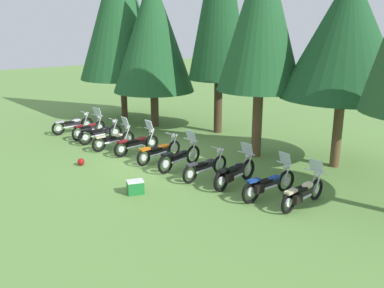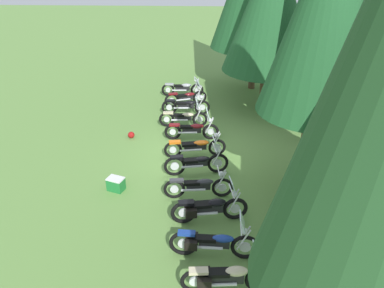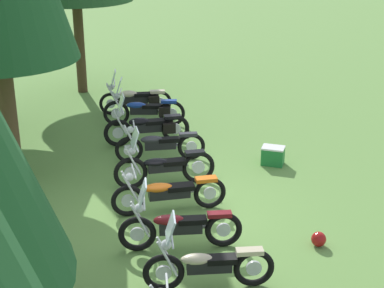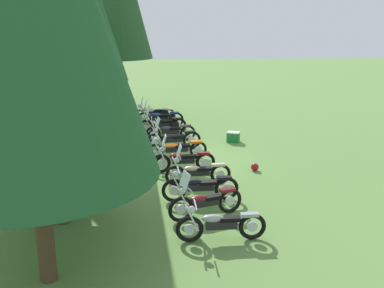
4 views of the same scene
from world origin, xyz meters
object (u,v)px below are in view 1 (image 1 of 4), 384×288
object	(u,v)px
motorcycle_1	(89,128)
motorcycle_7	(206,166)
motorcycle_3	(114,139)
motorcycle_5	(160,150)
dropped_helmet	(81,162)
motorcycle_0	(73,124)
pine_tree_3	(262,16)
motorcycle_8	(235,172)
pine_tree_1	(153,33)
motorcycle_4	(138,143)
motorcycle_6	(180,157)
motorcycle_2	(101,133)
motorcycle_10	(303,192)
pine_tree_4	(347,35)
picnic_cooler	(135,187)
pine_tree_0	(120,12)
motorcycle_9	(269,183)

from	to	relation	value
motorcycle_1	motorcycle_7	world-z (taller)	motorcycle_1
motorcycle_3	motorcycle_5	size ratio (longest dim) A/B	0.92
motorcycle_7	dropped_helmet	xyz separation A→B (m)	(-4.08, -2.92, -0.29)
motorcycle_0	pine_tree_3	xyz separation A→B (m)	(8.37, 4.42, 5.17)
motorcycle_3	motorcycle_8	xyz separation A→B (m)	(6.46, 1.10, 0.04)
motorcycle_8	pine_tree_1	world-z (taller)	pine_tree_1
motorcycle_0	motorcycle_4	bearing A→B (deg)	-83.73
motorcycle_5	motorcycle_0	bearing A→B (deg)	88.46
motorcycle_3	dropped_helmet	bearing A→B (deg)	-152.89
motorcycle_0	motorcycle_6	distance (m)	7.76
motorcycle_2	motorcycle_1	bearing A→B (deg)	89.99
motorcycle_7	motorcycle_10	size ratio (longest dim) A/B	1.02
motorcycle_5	motorcycle_8	distance (m)	3.82
motorcycle_5	pine_tree_3	bearing A→B (deg)	-37.79
pine_tree_4	picnic_cooler	size ratio (longest dim) A/B	11.51
pine_tree_0	dropped_helmet	size ratio (longest dim) A/B	34.48
motorcycle_2	motorcycle_4	xyz separation A→B (m)	(2.58, 0.41, 0.00)
motorcycle_4	picnic_cooler	size ratio (longest dim) A/B	3.59
motorcycle_2	motorcycle_3	xyz separation A→B (m)	(1.33, -0.02, -0.01)
pine_tree_1	picnic_cooler	xyz separation A→B (m)	(7.48, -5.69, -4.63)
motorcycle_2	motorcycle_8	distance (m)	7.86
motorcycle_5	pine_tree_1	xyz separation A→B (m)	(-5.15, 3.17, 4.42)
pine_tree_0	picnic_cooler	xyz separation A→B (m)	(10.23, -5.40, -5.70)
picnic_cooler	motorcycle_10	bearing A→B (deg)	40.78
motorcycle_7	motorcycle_6	bearing A→B (deg)	88.34
motorcycle_0	pine_tree_0	size ratio (longest dim) A/B	0.23
motorcycle_0	motorcycle_3	size ratio (longest dim) A/B	1.04
motorcycle_2	motorcycle_4	distance (m)	2.61
motorcycle_0	motorcycle_6	xyz separation A→B (m)	(7.70, 0.98, 0.04)
motorcycle_2	motorcycle_8	world-z (taller)	motorcycle_8
motorcycle_2	pine_tree_4	world-z (taller)	pine_tree_4
pine_tree_3	dropped_helmet	world-z (taller)	pine_tree_3
dropped_helmet	motorcycle_1	bearing A→B (deg)	150.32
pine_tree_0	picnic_cooler	distance (m)	12.89
motorcycle_1	pine_tree_3	bearing A→B (deg)	-78.87
pine_tree_0	dropped_helmet	distance (m)	10.32
motorcycle_2	motorcycle_10	xyz separation A→B (m)	(10.30, 1.49, 0.02)
motorcycle_7	motorcycle_0	bearing A→B (deg)	91.11
motorcycle_1	motorcycle_7	size ratio (longest dim) A/B	0.95
motorcycle_8	pine_tree_0	size ratio (longest dim) A/B	0.23
motorcycle_10	pine_tree_1	size ratio (longest dim) A/B	0.27
picnic_cooler	motorcycle_1	bearing A→B (deg)	165.71
motorcycle_4	pine_tree_3	size ratio (longest dim) A/B	0.26
pine_tree_1	pine_tree_3	distance (m)	7.12
motorcycle_2	pine_tree_0	distance (m)	7.56
motorcycle_9	picnic_cooler	size ratio (longest dim) A/B	3.69
motorcycle_3	pine_tree_3	bearing A→B (deg)	-50.71
motorcycle_4	motorcycle_5	world-z (taller)	motorcycle_4
motorcycle_1	motorcycle_3	world-z (taller)	motorcycle_1
motorcycle_6	motorcycle_8	bearing A→B (deg)	-90.82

